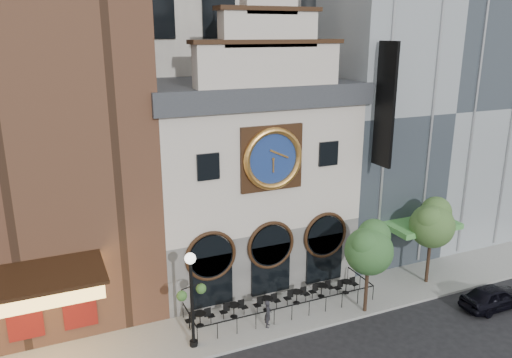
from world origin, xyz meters
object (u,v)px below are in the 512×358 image
object	(u,v)px
pedestrian	(268,314)
lamppost	(191,290)
bistro_5	(346,286)
tree_right	(432,222)
bistro_3	(297,296)
bistro_2	(267,303)
bistro_0	(200,318)
bistro_1	(234,309)
bistro_4	(321,289)
car_right	(494,297)
tree_left	(369,247)

from	to	relation	value
pedestrian	lamppost	bearing A→B (deg)	122.24
bistro_5	tree_right	bearing A→B (deg)	-8.20
bistro_3	lamppost	distance (m)	7.26
tree_right	bistro_2	bearing A→B (deg)	175.01
bistro_0	lamppost	size ratio (longest dim) A/B	0.32
bistro_1	lamppost	world-z (taller)	lamppost
bistro_0	bistro_1	world-z (taller)	same
bistro_3	bistro_4	world-z (taller)	same
bistro_4	pedestrian	size ratio (longest dim) A/B	1.05
bistro_1	bistro_5	xyz separation A→B (m)	(7.07, -0.24, 0.00)
pedestrian	car_right	bearing A→B (deg)	-72.81
pedestrian	bistro_1	bearing A→B (deg)	71.39
pedestrian	tree_right	distance (m)	11.65
bistro_0	car_right	distance (m)	16.59
tree_right	bistro_1	bearing A→B (deg)	175.33
bistro_5	bistro_4	bearing A→B (deg)	172.24
bistro_2	bistro_4	bearing A→B (deg)	1.21
pedestrian	bistro_3	bearing A→B (deg)	-28.17
bistro_3	tree_left	world-z (taller)	tree_left
bistro_5	lamppost	bearing A→B (deg)	-172.00
bistro_4	lamppost	size ratio (longest dim) A/B	0.32
car_right	pedestrian	world-z (taller)	pedestrian
tree_left	lamppost	bearing A→B (deg)	175.95
car_right	bistro_0	bearing A→B (deg)	74.09
bistro_1	bistro_3	size ratio (longest dim) A/B	1.00
bistro_2	bistro_5	world-z (taller)	same
bistro_2	lamppost	bearing A→B (deg)	-162.13
bistro_1	pedestrian	world-z (taller)	pedestrian
pedestrian	tree_right	xyz separation A→B (m)	(11.19, 0.55, 3.19)
bistro_3	bistro_0	bearing A→B (deg)	179.78
bistro_4	pedestrian	xyz separation A→B (m)	(-4.19, -1.55, 0.29)
bistro_2	bistro_5	bearing A→B (deg)	-1.55
bistro_1	bistro_5	size ratio (longest dim) A/B	1.00
bistro_2	car_right	world-z (taller)	car_right
bistro_0	bistro_2	distance (m)	3.89
bistro_3	lamppost	bearing A→B (deg)	-167.07
bistro_4	bistro_1	bearing A→B (deg)	179.75
bistro_0	bistro_4	world-z (taller)	same
car_right	pedestrian	bearing A→B (deg)	76.27
bistro_5	bistro_3	bearing A→B (deg)	177.69
lamppost	bistro_4	bearing A→B (deg)	-5.10
bistro_2	bistro_4	size ratio (longest dim) A/B	1.00
car_right	lamppost	bearing A→B (deg)	79.84
car_right	tree_left	xyz separation A→B (m)	(-6.98, 2.49, 3.30)
bistro_0	bistro_3	distance (m)	5.77
bistro_2	tree_left	bearing A→B (deg)	-23.73
bistro_3	car_right	distance (m)	11.18
tree_left	tree_right	distance (m)	5.68
car_right	lamppost	size ratio (longest dim) A/B	0.82
bistro_0	bistro_4	distance (m)	7.45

